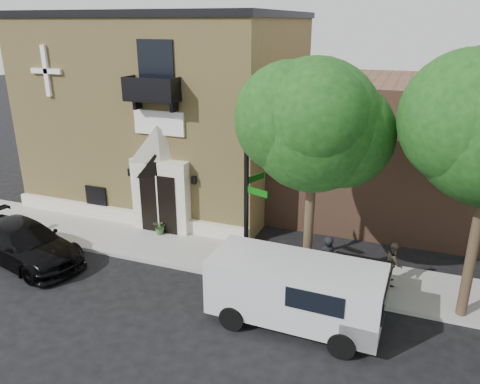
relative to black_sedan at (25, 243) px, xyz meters
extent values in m
plane|color=black|center=(4.66, 1.48, -0.79)|extent=(120.00, 120.00, 0.00)
cube|color=gray|center=(5.66, 2.98, -0.71)|extent=(42.00, 3.00, 0.15)
cube|color=tan|center=(1.66, 9.48, 3.71)|extent=(12.00, 10.00, 9.00)
cube|color=black|center=(1.66, 9.48, 8.36)|extent=(12.20, 10.20, 0.30)
cube|color=white|center=(1.66, 4.36, -0.34)|extent=(12.00, 0.30, 0.60)
cube|color=white|center=(3.66, 4.23, 0.96)|extent=(2.60, 0.55, 3.20)
pyramid|color=white|center=(3.66, 4.23, 3.31)|extent=(2.60, 0.55, 1.50)
cube|color=black|center=(3.66, 3.94, 0.66)|extent=(1.70, 0.06, 2.60)
cube|color=white|center=(3.66, 3.90, 0.66)|extent=(0.06, 0.04, 2.60)
cube|color=white|center=(3.66, 4.42, 4.11)|extent=(2.30, 0.10, 1.00)
cube|color=black|center=(3.66, 4.03, 5.11)|extent=(2.20, 0.90, 0.10)
cube|color=black|center=(3.66, 3.60, 5.56)|extent=(2.20, 0.06, 0.90)
cube|color=black|center=(2.61, 4.03, 5.56)|extent=(0.06, 0.90, 0.90)
cube|color=black|center=(4.71, 4.03, 5.56)|extent=(0.06, 0.90, 0.90)
cube|color=black|center=(3.66, 4.45, 6.31)|extent=(1.60, 0.08, 2.20)
cube|color=white|center=(-1.84, 4.40, 6.01)|extent=(0.22, 0.14, 2.20)
cube|color=white|center=(-1.84, 4.40, 6.01)|extent=(1.60, 0.14, 0.22)
cube|color=black|center=(0.06, 4.43, 0.36)|extent=(1.10, 0.10, 1.00)
cube|color=#D54E11|center=(0.06, 4.46, 0.36)|extent=(0.85, 0.06, 0.75)
cube|color=black|center=(2.11, 4.36, 1.81)|extent=(0.18, 0.18, 0.32)
cube|color=black|center=(5.21, 4.36, 1.81)|extent=(0.18, 0.18, 0.32)
cylinder|color=#38281C|center=(10.66, 1.93, 1.46)|extent=(0.32, 0.32, 4.20)
sphere|color=#113C10|center=(10.66, 1.93, 5.03)|extent=(4.20, 4.20, 4.20)
sphere|color=#113C10|center=(11.46, 2.23, 4.73)|extent=(3.36, 3.36, 3.36)
sphere|color=#113C10|center=(9.96, 1.73, 5.23)|extent=(3.57, 3.57, 3.57)
sphere|color=#113C10|center=(10.86, 1.23, 5.43)|extent=(3.15, 3.15, 3.15)
cylinder|color=#38281C|center=(15.66, 1.93, 1.58)|extent=(0.32, 0.32, 4.42)
sphere|color=#113C10|center=(14.96, 1.73, 5.56)|extent=(3.82, 3.82, 3.83)
imported|color=black|center=(0.00, 0.00, 0.00)|extent=(5.79, 3.44, 1.57)
cube|color=silver|center=(10.79, -0.23, 0.46)|extent=(5.25, 2.24, 1.76)
cube|color=silver|center=(12.87, -0.29, -0.06)|extent=(1.10, 2.11, 0.73)
cube|color=black|center=(13.28, -0.31, 0.77)|extent=(0.37, 1.77, 0.73)
cube|color=black|center=(11.59, -1.30, 0.82)|extent=(1.66, 0.09, 0.62)
cylinder|color=black|center=(9.10, -1.16, -0.39)|extent=(0.80, 0.28, 0.79)
cylinder|color=black|center=(9.17, 0.81, -0.39)|extent=(0.80, 0.28, 0.79)
cylinder|color=black|center=(12.42, -1.26, -0.39)|extent=(0.80, 0.28, 0.79)
cylinder|color=black|center=(12.49, 0.71, -0.39)|extent=(0.80, 0.28, 0.79)
cylinder|color=black|center=(8.44, 1.89, 2.57)|extent=(0.17, 0.17, 6.40)
cube|color=#09510A|center=(8.88, 1.71, 2.67)|extent=(0.86, 0.37, 0.23)
cube|color=#09510A|center=(8.61, 2.34, 2.94)|extent=(0.37, 0.86, 0.23)
cylinder|color=#950012|center=(10.88, 1.97, -0.60)|extent=(0.32, 0.32, 0.07)
cylinder|color=#950012|center=(10.88, 1.97, -0.32)|extent=(0.23, 0.23, 0.49)
sphere|color=#950012|center=(10.88, 1.97, -0.04)|extent=(0.23, 0.23, 0.23)
cylinder|color=#950012|center=(10.88, 1.97, -0.28)|extent=(0.40, 0.11, 0.11)
cube|color=#0E3313|center=(12.49, 1.85, -0.08)|extent=(1.87, 1.10, 1.12)
cube|color=black|center=(12.49, 1.85, 0.53)|extent=(1.93, 1.15, 0.12)
imported|color=#3C632F|center=(3.81, 3.75, -0.30)|extent=(0.69, 0.63, 0.66)
imported|color=black|center=(11.29, 2.15, 0.30)|extent=(0.81, 0.78, 1.87)
imported|color=#2A231B|center=(13.49, 3.11, 0.14)|extent=(0.61, 0.77, 1.55)
camera|label=1|loc=(13.57, -12.29, 8.07)|focal=35.00mm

